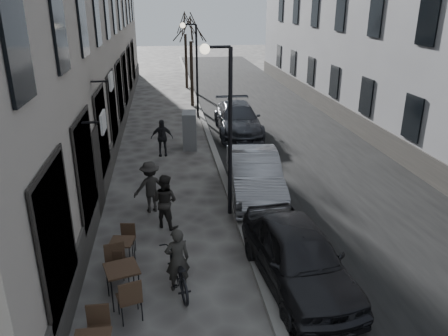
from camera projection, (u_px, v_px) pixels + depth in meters
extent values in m
cube|color=black|center=(273.00, 124.00, 23.28)|extent=(7.30, 60.00, 0.00)
cube|color=slate|center=(205.00, 125.00, 22.79)|extent=(0.25, 60.00, 0.12)
cylinder|color=black|center=(230.00, 136.00, 12.65)|extent=(0.12, 0.12, 5.00)
cylinder|color=black|center=(218.00, 47.00, 11.70)|extent=(0.70, 0.08, 0.08)
sphere|color=#FFF2CC|center=(205.00, 49.00, 11.68)|extent=(0.28, 0.28, 0.28)
cylinder|color=black|center=(197.00, 73.00, 23.74)|extent=(0.12, 0.12, 5.00)
cylinder|color=black|center=(189.00, 24.00, 22.80)|extent=(0.70, 0.08, 0.08)
sphere|color=#FFF2CC|center=(183.00, 25.00, 22.77)|extent=(0.28, 0.28, 0.28)
cylinder|color=black|center=(192.00, 74.00, 26.70)|extent=(0.20, 0.20, 3.90)
cylinder|color=black|center=(186.00, 61.00, 32.25)|extent=(0.20, 0.20, 3.90)
cube|color=#312016|center=(122.00, 269.00, 9.30)|extent=(0.85, 0.85, 0.04)
cylinder|color=black|center=(112.00, 296.00, 9.09)|extent=(0.03, 0.03, 0.80)
cylinder|color=black|center=(140.00, 289.00, 9.31)|extent=(0.03, 0.03, 0.80)
cylinder|color=black|center=(107.00, 281.00, 9.58)|extent=(0.03, 0.03, 0.80)
cylinder|color=black|center=(133.00, 275.00, 9.80)|extent=(0.03, 0.03, 0.80)
cube|color=#312016|center=(122.00, 242.00, 10.64)|extent=(0.64, 0.64, 0.04)
cylinder|color=black|center=(111.00, 259.00, 10.55)|extent=(0.02, 0.02, 0.65)
cylinder|color=black|center=(130.00, 259.00, 10.54)|extent=(0.02, 0.02, 0.65)
cylinder|color=black|center=(116.00, 249.00, 10.99)|extent=(0.02, 0.02, 0.65)
cylinder|color=black|center=(134.00, 249.00, 10.98)|extent=(0.02, 0.02, 0.65)
cube|color=slate|center=(190.00, 130.00, 19.24)|extent=(0.68, 1.13, 1.63)
imported|color=black|center=(178.00, 271.00, 9.83)|extent=(0.93, 1.87, 0.94)
imported|color=#272522|center=(177.00, 259.00, 9.73)|extent=(0.62, 0.46, 1.53)
imported|color=black|center=(165.00, 201.00, 12.47)|extent=(0.99, 0.95, 1.61)
imported|color=#262421|center=(150.00, 187.00, 13.40)|extent=(1.17, 0.84, 1.63)
imported|color=black|center=(162.00, 138.00, 18.30)|extent=(0.93, 0.41, 1.56)
imported|color=black|center=(298.00, 256.00, 9.93)|extent=(2.15, 4.47, 1.47)
imported|color=gray|center=(254.00, 175.00, 14.50)|extent=(1.95, 4.69, 1.51)
imported|color=#363840|center=(238.00, 119.00, 21.41)|extent=(2.21, 5.10, 1.46)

